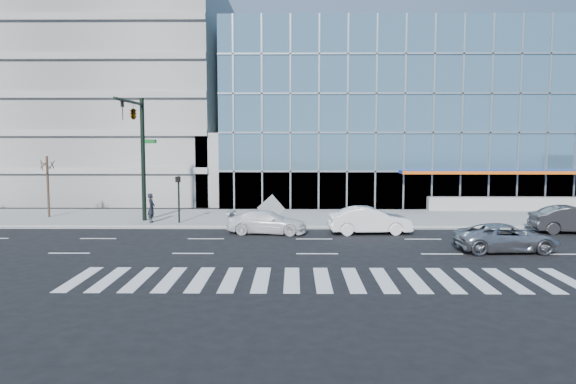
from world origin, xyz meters
The scene contains 15 objects.
ground centered at (0.00, 0.00, 0.00)m, with size 160.00×160.00×0.00m, color black.
sidewalk centered at (0.00, 8.00, 0.07)m, with size 120.00×8.00×0.15m, color gray.
theatre_building centered at (14.00, 26.00, 7.50)m, with size 42.00×26.00×15.00m, color #6A99B0.
parking_garage centered at (-20.00, 26.00, 10.00)m, with size 24.00×24.00×20.00m, color gray.
ramp_block centered at (-6.00, 18.00, 3.00)m, with size 6.00×8.00×6.00m, color gray.
tower_backdrop centered at (-30.00, 70.00, 24.00)m, with size 14.00×14.00×48.00m, color gray.
traffic_signal centered at (-11.00, 4.57, 6.16)m, with size 1.14×5.74×8.00m.
ped_signal_post centered at (-8.50, 4.94, 2.14)m, with size 0.30×0.33×3.00m.
street_tree_near centered at (-18.00, 7.50, 3.78)m, with size 1.10×1.10×4.23m.
silver_suv centered at (9.30, -3.38, 0.69)m, with size 2.28×4.93×1.37m, color #AAAAAF.
white_suv centered at (-2.70, 1.80, 0.67)m, with size 1.89×4.65×1.35m, color white.
white_sedan centered at (3.30, 1.80, 0.79)m, with size 1.66×4.77×1.57m, color white.
dark_sedan centered at (15.30, 2.10, 0.79)m, with size 1.67×4.79×1.58m, color black.
pedestrian centered at (-10.28, 5.04, 1.09)m, with size 0.69×0.45×1.88m, color black.
tilted_panel centered at (-2.57, 5.00, 1.07)m, with size 1.30×0.06×1.30m, color #A4A4A4.
Camera 1 is at (-1.12, -30.61, 5.51)m, focal length 35.00 mm.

